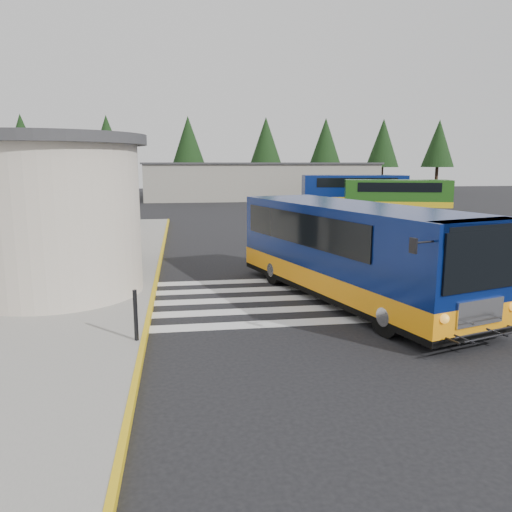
{
  "coord_description": "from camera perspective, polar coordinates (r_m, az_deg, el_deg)",
  "views": [
    {
      "loc": [
        -3.12,
        -15.4,
        4.1
      ],
      "look_at": [
        -0.88,
        -0.5,
        1.3
      ],
      "focal_mm": 35.0,
      "sensor_mm": 36.0,
      "label": 1
    }
  ],
  "objects": [
    {
      "name": "curb_strip",
      "position": [
        19.83,
        -11.05,
        -1.36
      ],
      "size": [
        0.12,
        34.0,
        0.16
      ],
      "primitive_type": "cube",
      "color": "gold",
      "rests_on": "ground"
    },
    {
      "name": "transit_bus",
      "position": [
        15.3,
        10.88,
        0.12
      ],
      "size": [
        5.78,
        10.56,
        2.9
      ],
      "rotation": [
        0.0,
        0.0,
        0.29
      ],
      "color": "#071754",
      "rests_on": "ground"
    },
    {
      "name": "bollard",
      "position": [
        11.62,
        -13.59,
        -6.6
      ],
      "size": [
        0.1,
        0.1,
        1.17
      ],
      "primitive_type": "cylinder",
      "color": "black",
      "rests_on": "sidewalk"
    },
    {
      "name": "pedestrian_b",
      "position": [
        15.3,
        -21.39,
        -1.74
      ],
      "size": [
        0.91,
        1.04,
        1.78
      ],
      "primitive_type": "imported",
      "rotation": [
        0.0,
        0.0,
        -1.25
      ],
      "color": "black",
      "rests_on": "sidewalk"
    },
    {
      "name": "ground",
      "position": [
        16.24,
        2.82,
        -4.11
      ],
      "size": [
        140.0,
        140.0,
        0.0
      ],
      "primitive_type": "plane",
      "color": "black",
      "rests_on": "ground"
    },
    {
      "name": "pedestrian_a",
      "position": [
        15.2,
        -17.57,
        -1.96
      ],
      "size": [
        0.48,
        0.64,
        1.58
      ],
      "primitive_type": "imported",
      "rotation": [
        0.0,
        0.0,
        1.76
      ],
      "color": "black",
      "rests_on": "sidewalk"
    },
    {
      "name": "sidewalk",
      "position": [
        20.67,
        -24.9,
        -1.69
      ],
      "size": [
        10.0,
        34.0,
        0.15
      ],
      "primitive_type": "cube",
      "color": "gray",
      "rests_on": "ground"
    },
    {
      "name": "crosswalk",
      "position": [
        15.39,
        1.58,
        -4.91
      ],
      "size": [
        8.0,
        5.35,
        0.01
      ],
      "color": "silver",
      "rests_on": "ground"
    },
    {
      "name": "far_bus_a",
      "position": [
        49.87,
        11.13,
        7.55
      ],
      "size": [
        10.22,
        3.97,
        2.57
      ],
      "rotation": [
        0.0,
        0.0,
        1.45
      ],
      "color": "#071854",
      "rests_on": "ground"
    },
    {
      "name": "tree_line",
      "position": [
        66.13,
        -0.37,
        12.85
      ],
      "size": [
        58.4,
        4.4,
        10.0
      ],
      "color": "black",
      "rests_on": "ground"
    },
    {
      "name": "depot_building",
      "position": [
        58.15,
        0.49,
        8.57
      ],
      "size": [
        26.4,
        8.4,
        4.2
      ],
      "color": "gray",
      "rests_on": "ground"
    },
    {
      "name": "far_bus_b",
      "position": [
        45.72,
        15.8,
        6.9
      ],
      "size": [
        9.37,
        4.9,
        2.33
      ],
      "rotation": [
        0.0,
        0.0,
        1.29
      ],
      "color": "#1F4F15",
      "rests_on": "ground"
    }
  ]
}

